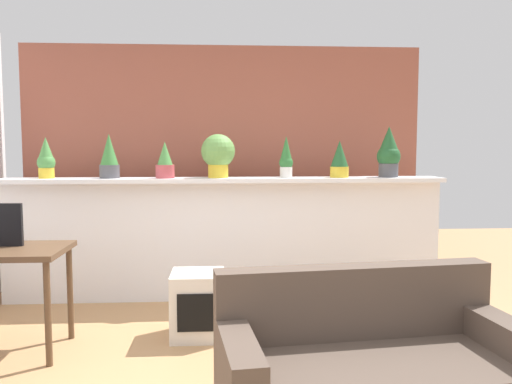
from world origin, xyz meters
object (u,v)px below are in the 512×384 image
(potted_plant_0, at_px, (46,159))
(potted_plant_3, at_px, (218,154))
(potted_plant_2, at_px, (165,162))
(side_cube_shelf, at_px, (198,305))
(potted_plant_4, at_px, (286,158))
(couch, at_px, (371,375))
(potted_plant_6, at_px, (389,153))
(potted_plant_1, at_px, (109,157))
(potted_plant_5, at_px, (339,159))

(potted_plant_0, bearing_deg, potted_plant_3, 0.71)
(potted_plant_2, distance_m, side_cube_shelf, 1.46)
(potted_plant_2, distance_m, potted_plant_4, 1.13)
(potted_plant_0, distance_m, couch, 3.50)
(potted_plant_2, bearing_deg, potted_plant_3, 6.63)
(potted_plant_0, relative_size, potted_plant_3, 0.93)
(potted_plant_4, height_order, couch, potted_plant_4)
(potted_plant_3, distance_m, side_cube_shelf, 1.52)
(potted_plant_6, bearing_deg, couch, -109.40)
(potted_plant_0, distance_m, potted_plant_4, 2.22)
(potted_plant_2, relative_size, side_cube_shelf, 0.68)
(potted_plant_0, height_order, potted_plant_4, potted_plant_4)
(couch, bearing_deg, potted_plant_3, 108.77)
(potted_plant_0, bearing_deg, side_cube_shelf, -34.40)
(potted_plant_2, xyz_separation_m, potted_plant_6, (2.12, 0.04, 0.08))
(potted_plant_1, relative_size, potted_plant_6, 0.85)
(potted_plant_0, bearing_deg, potted_plant_1, -0.88)
(potted_plant_3, xyz_separation_m, couch, (0.80, -2.36, -1.11))
(potted_plant_5, relative_size, side_cube_shelf, 0.70)
(potted_plant_3, height_order, couch, potted_plant_3)
(potted_plant_1, height_order, potted_plant_2, potted_plant_1)
(potted_plant_3, xyz_separation_m, side_cube_shelf, (-0.15, -0.99, -1.14))
(potted_plant_5, distance_m, potted_plant_6, 0.49)
(potted_plant_2, distance_m, potted_plant_3, 0.50)
(potted_plant_0, xyz_separation_m, potted_plant_4, (2.22, -0.01, 0.00))
(potted_plant_1, xyz_separation_m, potted_plant_3, (1.00, 0.03, 0.03))
(potted_plant_3, xyz_separation_m, potted_plant_5, (1.15, -0.04, -0.06))
(potted_plant_3, bearing_deg, potted_plant_5, -2.21)
(potted_plant_4, distance_m, potted_plant_6, 0.99)
(potted_plant_0, xyz_separation_m, potted_plant_1, (0.57, -0.01, 0.02))
(potted_plant_0, height_order, potted_plant_3, potted_plant_3)
(potted_plant_6, bearing_deg, potted_plant_1, -179.77)
(potted_plant_0, distance_m, potted_plant_5, 2.72)
(couch, bearing_deg, side_cube_shelf, 124.94)
(couch, bearing_deg, potted_plant_0, 135.44)
(potted_plant_6, xyz_separation_m, side_cube_shelf, (-1.78, -0.98, -1.15))
(potted_plant_0, relative_size, couch, 0.23)
(potted_plant_1, relative_size, potted_plant_2, 1.21)
(potted_plant_0, relative_size, side_cube_shelf, 0.76)
(potted_plant_5, xyz_separation_m, side_cube_shelf, (-1.30, -0.95, -1.09))
(potted_plant_4, xyz_separation_m, side_cube_shelf, (-0.79, -0.96, -1.10))
(potted_plant_4, bearing_deg, potted_plant_1, 179.83)
(potted_plant_0, height_order, potted_plant_1, potted_plant_1)
(potted_plant_0, distance_m, potted_plant_2, 1.09)
(potted_plant_5, height_order, couch, potted_plant_5)
(potted_plant_3, bearing_deg, potted_plant_1, -178.38)
(potted_plant_1, height_order, potted_plant_5, potted_plant_1)
(potted_plant_6, distance_m, side_cube_shelf, 2.33)
(potted_plant_6, distance_m, couch, 2.72)
(potted_plant_2, bearing_deg, potted_plant_6, 1.06)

